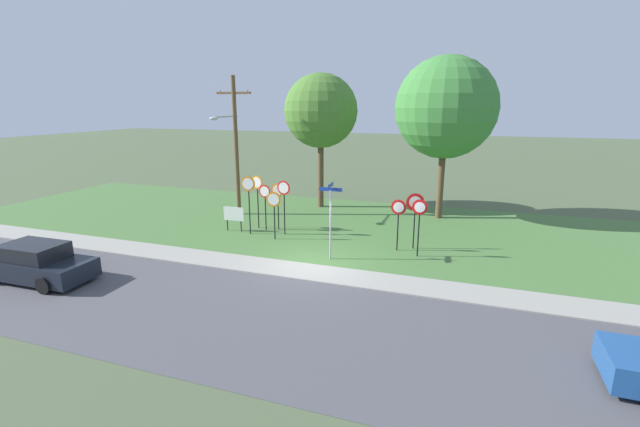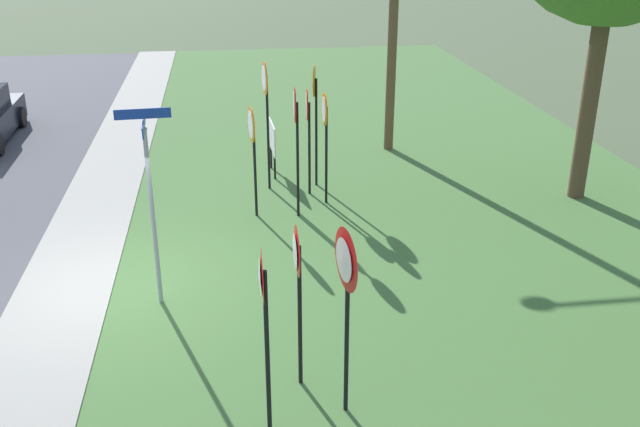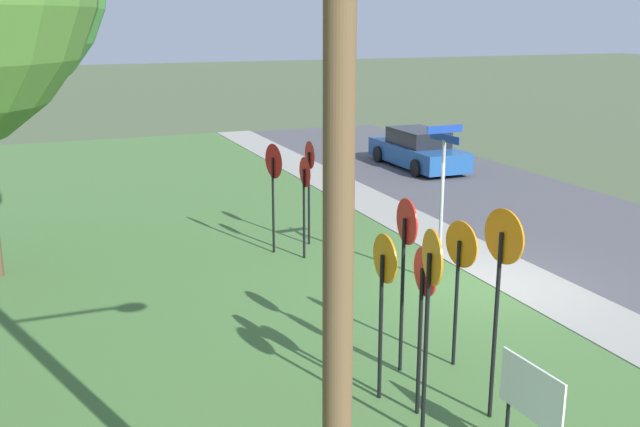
{
  "view_description": "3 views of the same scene",
  "coord_description": "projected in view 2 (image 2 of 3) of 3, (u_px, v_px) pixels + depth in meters",
  "views": [
    {
      "loc": [
        5.66,
        -15.25,
        6.31
      ],
      "look_at": [
        -0.56,
        2.63,
        1.47
      ],
      "focal_mm": 24.09,
      "sensor_mm": 36.0,
      "label": 1
    },
    {
      "loc": [
        10.86,
        2.02,
        5.89
      ],
      "look_at": [
        0.91,
        3.39,
        1.6
      ],
      "focal_mm": 40.06,
      "sensor_mm": 36.0,
      "label": 2
    },
    {
      "loc": [
        -11.73,
        8.41,
        5.23
      ],
      "look_at": [
        0.79,
        3.34,
        1.65
      ],
      "focal_mm": 41.36,
      "sensor_mm": 36.0,
      "label": 3
    }
  ],
  "objects": [
    {
      "name": "ground_plane",
      "position": [
        113.0,
        291.0,
        11.95
      ],
      "size": [
        160.0,
        160.0,
        0.0
      ],
      "primitive_type": "plane",
      "color": "#4C5B3D"
    },
    {
      "name": "sidewalk_strip",
      "position": [
        63.0,
        293.0,
        11.84
      ],
      "size": [
        44.0,
        1.6,
        0.06
      ],
      "primitive_type": "cube",
      "color": "#99968C",
      "rests_on": "ground_plane"
    },
    {
      "name": "grass_median",
      "position": [
        458.0,
        268.0,
        12.7
      ],
      "size": [
        44.0,
        12.0,
        0.04
      ],
      "primitive_type": "cube",
      "color": "#477038",
      "rests_on": "ground_plane"
    },
    {
      "name": "stop_sign_near_left",
      "position": [
        296.0,
        125.0,
        14.04
      ],
      "size": [
        0.68,
        0.11,
        2.69
      ],
      "rotation": [
        0.0,
        0.0,
        -0.07
      ],
      "color": "black",
      "rests_on": "grass_median"
    },
    {
      "name": "stop_sign_near_right",
      "position": [
        252.0,
        138.0,
        14.17
      ],
      "size": [
        0.71,
        0.12,
        2.3
      ],
      "rotation": [
        0.0,
        0.0,
        0.12
      ],
      "color": "black",
      "rests_on": "grass_median"
    },
    {
      "name": "stop_sign_far_left",
      "position": [
        266.0,
        98.0,
        15.43
      ],
      "size": [
        0.72,
        0.12,
        2.89
      ],
      "rotation": [
        0.0,
        0.0,
        0.09
      ],
      "color": "black",
      "rests_on": "grass_median"
    },
    {
      "name": "stop_sign_far_center",
      "position": [
        315.0,
        100.0,
        15.69
      ],
      "size": [
        0.68,
        0.16,
        2.76
      ],
      "rotation": [
        0.0,
        0.0,
        -0.19
      ],
      "color": "black",
      "rests_on": "grass_median"
    },
    {
      "name": "stop_sign_far_right",
      "position": [
        325.0,
        125.0,
        14.79
      ],
      "size": [
        0.68,
        0.09,
        2.41
      ],
      "rotation": [
        0.0,
        0.0,
        -0.01
      ],
      "color": "black",
      "rests_on": "grass_median"
    },
    {
      "name": "stop_sign_center_tall",
      "position": [
        308.0,
        120.0,
        15.3
      ],
      "size": [
        0.66,
        0.11,
        2.36
      ],
      "rotation": [
        0.0,
        0.0,
        -0.09
      ],
      "color": "black",
      "rests_on": "grass_median"
    },
    {
      "name": "yield_sign_near_left",
      "position": [
        297.0,
        270.0,
        8.92
      ],
      "size": [
        0.67,
        0.1,
        2.3
      ],
      "rotation": [
        0.0,
        0.0,
        0.01
      ],
      "color": "black",
      "rests_on": "grass_median"
    },
    {
      "name": "yield_sign_near_right",
      "position": [
        263.0,
        302.0,
        7.95
      ],
      "size": [
        0.65,
        0.1,
        2.47
      ],
      "rotation": [
        0.0,
        0.0,
        -0.02
      ],
      "color": "black",
      "rests_on": "grass_median"
    },
    {
      "name": "yield_sign_far_left",
      "position": [
        345.0,
        278.0,
        8.32
      ],
      "size": [
        0.77,
        0.17,
        2.52
      ],
      "rotation": [
        0.0,
        0.0,
        0.18
      ],
      "color": "black",
      "rests_on": "grass_median"
    },
    {
      "name": "street_name_post",
      "position": [
        151.0,
        193.0,
        10.83
      ],
      "size": [
        0.96,
        0.82,
        3.2
      ],
      "rotation": [
        0.0,
        0.0,
        0.06
      ],
      "color": "#9EA0A8",
      "rests_on": "grass_median"
    },
    {
      "name": "notice_board",
      "position": [
        272.0,
        140.0,
        16.86
      ],
      "size": [
        1.1,
        0.08,
        1.25
      ],
      "rotation": [
        0.0,
        0.0,
        0.04
      ],
      "color": "black",
      "rests_on": "grass_median"
    }
  ]
}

